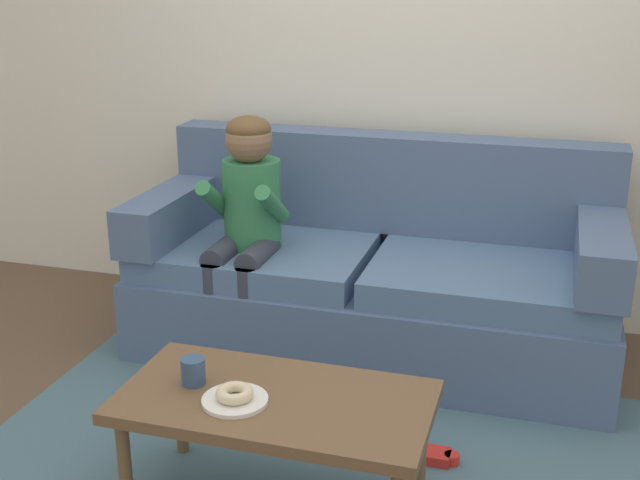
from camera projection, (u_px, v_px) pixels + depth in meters
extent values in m
plane|color=brown|center=(339.00, 444.00, 3.05)|extent=(10.00, 10.00, 0.00)
cube|color=silver|center=(418.00, 36.00, 3.87)|extent=(8.00, 0.10, 2.80)
cube|color=#476675|center=(320.00, 480.00, 2.82)|extent=(2.60, 1.79, 0.01)
cube|color=slate|center=(371.00, 314.00, 3.73)|extent=(2.14, 0.90, 0.38)
cube|color=slate|center=(258.00, 255.00, 3.75)|extent=(1.03, 0.74, 0.12)
cube|color=slate|center=(491.00, 279.00, 3.46)|extent=(1.03, 0.74, 0.12)
cube|color=slate|center=(390.00, 182.00, 3.88)|extent=(2.14, 0.20, 0.47)
cube|color=slate|center=(176.00, 210.00, 3.86)|extent=(0.20, 0.90, 0.22)
cube|color=slate|center=(601.00, 248.00, 3.34)|extent=(0.20, 0.90, 0.22)
cube|color=brown|center=(275.00, 402.00, 2.57)|extent=(1.00, 0.52, 0.04)
cylinder|color=brown|center=(125.00, 470.00, 2.57)|extent=(0.04, 0.04, 0.38)
cylinder|color=brown|center=(181.00, 408.00, 2.93)|extent=(0.04, 0.04, 0.38)
cylinder|color=brown|center=(420.00, 447.00, 2.70)|extent=(0.04, 0.04, 0.38)
cylinder|color=#337A4C|center=(252.00, 203.00, 3.64)|extent=(0.26, 0.26, 0.40)
sphere|color=#846047|center=(249.00, 140.00, 3.53)|extent=(0.21, 0.21, 0.21)
ellipsoid|color=brown|center=(248.00, 129.00, 3.52)|extent=(0.20, 0.20, 0.12)
cylinder|color=#333847|center=(225.00, 252.00, 3.59)|extent=(0.11, 0.30, 0.11)
cylinder|color=#333847|center=(213.00, 312.00, 3.53)|extent=(0.09, 0.09, 0.44)
cube|color=black|center=(211.00, 368.00, 3.56)|extent=(0.10, 0.20, 0.06)
cylinder|color=#337A4C|center=(215.00, 200.00, 3.58)|extent=(0.07, 0.29, 0.23)
cylinder|color=#333847|center=(258.00, 255.00, 3.55)|extent=(0.11, 0.30, 0.11)
cylinder|color=#333847|center=(247.00, 316.00, 3.49)|extent=(0.09, 0.09, 0.44)
cube|color=black|center=(245.00, 373.00, 3.52)|extent=(0.10, 0.20, 0.06)
cylinder|color=#337A4C|center=(273.00, 204.00, 3.50)|extent=(0.07, 0.29, 0.23)
cylinder|color=white|center=(235.00, 400.00, 2.52)|extent=(0.21, 0.21, 0.01)
torus|color=beige|center=(235.00, 393.00, 2.51)|extent=(0.16, 0.16, 0.04)
cylinder|color=#334C72|center=(193.00, 371.00, 2.62)|extent=(0.08, 0.08, 0.09)
cube|color=red|center=(428.00, 456.00, 2.93)|extent=(0.16, 0.09, 0.05)
cylinder|color=red|center=(405.00, 452.00, 2.95)|extent=(0.06, 0.06, 0.05)
cylinder|color=red|center=(452.00, 460.00, 2.90)|extent=(0.06, 0.06, 0.05)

